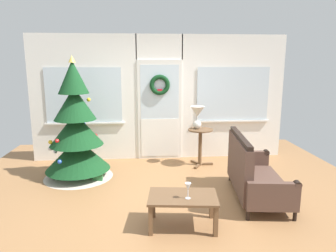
# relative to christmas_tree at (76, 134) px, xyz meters

# --- Properties ---
(ground_plane) EXTENTS (6.76, 6.76, 0.00)m
(ground_plane) POSITION_rel_christmas_tree_xyz_m (1.50, -1.06, -0.77)
(ground_plane) COLOR #996B42
(back_wall_with_door) EXTENTS (5.20, 0.19, 2.55)m
(back_wall_with_door) POSITION_rel_christmas_tree_xyz_m (1.50, 1.02, 0.51)
(back_wall_with_door) COLOR white
(back_wall_with_door) RESTS_ON ground
(christmas_tree) EXTENTS (1.19, 1.19, 2.11)m
(christmas_tree) POSITION_rel_christmas_tree_xyz_m (0.00, 0.00, 0.00)
(christmas_tree) COLOR #4C331E
(christmas_tree) RESTS_ON ground
(settee_sofa) EXTENTS (0.87, 1.56, 0.96)m
(settee_sofa) POSITION_rel_christmas_tree_xyz_m (2.75, -1.09, -0.39)
(settee_sofa) COLOR black
(settee_sofa) RESTS_ON ground
(side_table) EXTENTS (0.50, 0.48, 0.73)m
(side_table) POSITION_rel_christmas_tree_xyz_m (2.26, 0.45, -0.26)
(side_table) COLOR brown
(side_table) RESTS_ON ground
(table_lamp) EXTENTS (0.28, 0.28, 0.44)m
(table_lamp) POSITION_rel_christmas_tree_xyz_m (2.20, 0.49, 0.24)
(table_lamp) COLOR silver
(table_lamp) RESTS_ON side_table
(coffee_table) EXTENTS (0.89, 0.61, 0.40)m
(coffee_table) POSITION_rel_christmas_tree_xyz_m (1.63, -1.83, -0.43)
(coffee_table) COLOR brown
(coffee_table) RESTS_ON ground
(wine_glass) EXTENTS (0.08, 0.08, 0.20)m
(wine_glass) POSITION_rel_christmas_tree_xyz_m (1.68, -1.91, -0.23)
(wine_glass) COLOR silver
(wine_glass) RESTS_ON coffee_table
(gift_box) EXTENTS (0.16, 0.15, 0.16)m
(gift_box) POSITION_rel_christmas_tree_xyz_m (0.37, -0.22, -0.69)
(gift_box) COLOR #266633
(gift_box) RESTS_ON ground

